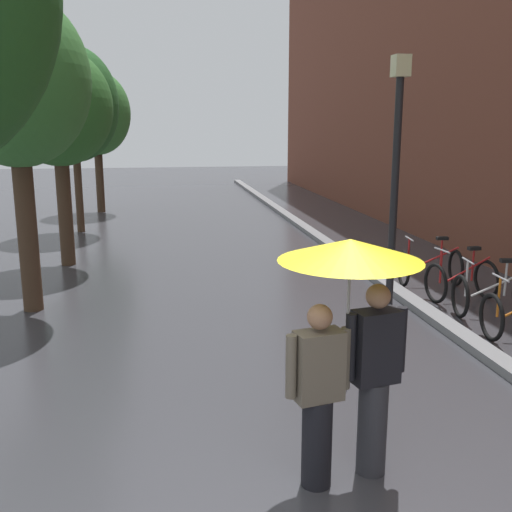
{
  "coord_description": "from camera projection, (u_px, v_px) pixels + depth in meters",
  "views": [
    {
      "loc": [
        -1.06,
        -3.78,
        3.04
      ],
      "look_at": [
        0.19,
        3.68,
        1.35
      ],
      "focal_mm": 41.46,
      "sensor_mm": 36.0,
      "label": 1
    }
  ],
  "objects": [
    {
      "name": "kerb_strip",
      "position": [
        334.0,
        248.0,
        14.6
      ],
      "size": [
        0.3,
        36.0,
        0.12
      ],
      "primitive_type": "cube",
      "color": "slate",
      "rests_on": "ground"
    },
    {
      "name": "street_tree_1",
      "position": [
        15.0,
        82.0,
        9.12
      ],
      "size": [
        2.32,
        2.32,
        5.08
      ],
      "color": "#473323",
      "rests_on": "ground"
    },
    {
      "name": "street_tree_2",
      "position": [
        58.0,
        109.0,
        12.38
      ],
      "size": [
        2.28,
        2.28,
        4.63
      ],
      "color": "#473323",
      "rests_on": "ground"
    },
    {
      "name": "street_tree_3",
      "position": [
        73.0,
        105.0,
        16.36
      ],
      "size": [
        2.49,
        2.49,
        5.18
      ],
      "color": "#473323",
      "rests_on": "ground"
    },
    {
      "name": "street_tree_4",
      "position": [
        96.0,
        114.0,
        20.25
      ],
      "size": [
        2.35,
        2.35,
        4.85
      ],
      "color": "#473323",
      "rests_on": "ground"
    },
    {
      "name": "parked_bicycle_2",
      "position": [
        492.0,
        294.0,
        9.47
      ],
      "size": [
        1.17,
        0.84,
        0.96
      ],
      "color": "black",
      "rests_on": "ground"
    },
    {
      "name": "parked_bicycle_3",
      "position": [
        462.0,
        280.0,
        10.35
      ],
      "size": [
        1.14,
        0.8,
        0.96
      ],
      "color": "black",
      "rests_on": "ground"
    },
    {
      "name": "parked_bicycle_4",
      "position": [
        430.0,
        267.0,
        11.3
      ],
      "size": [
        1.15,
        0.82,
        0.96
      ],
      "color": "black",
      "rests_on": "ground"
    },
    {
      "name": "couple_under_umbrella",
      "position": [
        349.0,
        321.0,
        4.9
      ],
      "size": [
        1.19,
        1.19,
        2.14
      ],
      "color": "black",
      "rests_on": "ground"
    },
    {
      "name": "street_lamp_post",
      "position": [
        396.0,
        168.0,
        9.15
      ],
      "size": [
        0.24,
        0.24,
        4.05
      ],
      "color": "black",
      "rests_on": "ground"
    }
  ]
}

